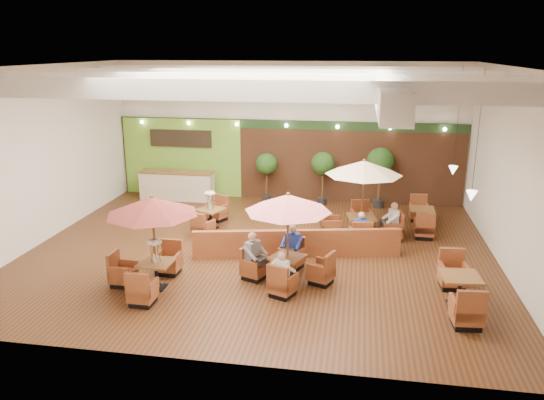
% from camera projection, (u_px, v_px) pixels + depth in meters
% --- Properties ---
extents(room, '(14.04, 14.00, 5.52)m').
position_uv_depth(room, '(274.00, 127.00, 16.34)').
color(room, '#381E0F').
rests_on(room, ground).
extents(service_counter, '(3.00, 0.75, 1.18)m').
position_uv_depth(service_counter, '(177.00, 185.00, 21.61)').
color(service_counter, beige).
rests_on(service_counter, ground).
extents(booth_divider, '(6.06, 1.44, 0.85)m').
position_uv_depth(booth_divider, '(297.00, 244.00, 15.65)').
color(booth_divider, brown).
rests_on(booth_divider, ground).
extents(table_0, '(2.38, 2.45, 2.51)m').
position_uv_depth(table_0, '(151.00, 222.00, 13.27)').
color(table_0, brown).
rests_on(table_0, ground).
extents(table_1, '(2.56, 2.56, 2.46)m').
position_uv_depth(table_1, '(288.00, 221.00, 13.69)').
color(table_1, brown).
rests_on(table_1, ground).
extents(table_2, '(2.67, 2.67, 2.65)m').
position_uv_depth(table_2, '(363.00, 185.00, 16.82)').
color(table_2, brown).
rests_on(table_2, ground).
extents(table_3, '(1.06, 2.57, 1.49)m').
position_uv_depth(table_3, '(210.00, 215.00, 18.12)').
color(table_3, brown).
rests_on(table_3, ground).
extents(table_4, '(0.96, 2.69, 1.00)m').
position_uv_depth(table_4, '(459.00, 291.00, 12.71)').
color(table_4, brown).
rests_on(table_4, ground).
extents(table_5, '(0.84, 2.46, 0.93)m').
position_uv_depth(table_5, '(421.00, 219.00, 18.11)').
color(table_5, brown).
rests_on(table_5, ground).
extents(topiary_0, '(0.86, 0.86, 2.00)m').
position_uv_depth(topiary_0, '(267.00, 166.00, 20.96)').
color(topiary_0, black).
rests_on(topiary_0, ground).
extents(topiary_1, '(0.91, 0.91, 2.12)m').
position_uv_depth(topiary_1, '(323.00, 166.00, 20.58)').
color(topiary_1, black).
rests_on(topiary_1, ground).
extents(topiary_2, '(1.01, 1.01, 2.35)m').
position_uv_depth(topiary_2, '(380.00, 163.00, 20.19)').
color(topiary_2, black).
rests_on(topiary_2, ground).
extents(diner_0, '(0.42, 0.40, 0.74)m').
position_uv_depth(diner_0, '(283.00, 269.00, 13.11)').
color(diner_0, white).
rests_on(diner_0, ground).
extents(diner_1, '(0.43, 0.38, 0.80)m').
position_uv_depth(diner_1, '(292.00, 243.00, 14.80)').
color(diner_1, '#2A40B7').
rests_on(diner_1, ground).
extents(diner_2, '(0.46, 0.48, 0.85)m').
position_uv_depth(diner_2, '(254.00, 252.00, 14.09)').
color(diner_2, gray).
rests_on(diner_2, ground).
extents(diner_3, '(0.37, 0.29, 0.76)m').
position_uv_depth(diner_3, '(361.00, 226.00, 16.19)').
color(diner_3, '#2A40B7').
rests_on(diner_3, ground).
extents(diner_4, '(0.39, 0.44, 0.81)m').
position_uv_depth(diner_4, '(392.00, 218.00, 16.95)').
color(diner_4, white).
rests_on(diner_4, ground).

